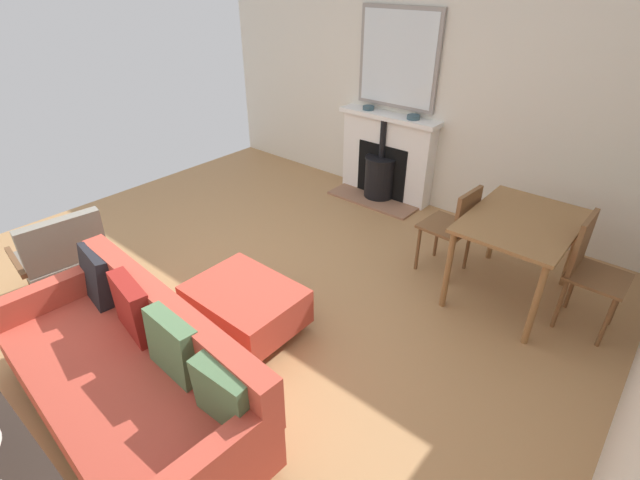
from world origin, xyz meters
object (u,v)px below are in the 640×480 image
sofa (133,372)px  dining_chair_by_back_wall (589,265)px  mantel_bowl_far (413,117)px  ottoman (245,304)px  armchair_accent (63,252)px  fireplace (385,162)px  dining_table (520,230)px  dining_chair_near_fireplace (455,224)px  mantel_bowl_near (368,108)px

sofa → dining_chair_by_back_wall: dining_chair_by_back_wall is taller
mantel_bowl_far → ottoman: mantel_bowl_far is taller
sofa → armchair_accent: bearing=-100.6°
sofa → mantel_bowl_far: bearing=-175.3°
fireplace → ottoman: fireplace is taller
armchair_accent → dining_table: (-2.38, 2.80, 0.20)m
ottoman → dining_table: bearing=141.4°
fireplace → armchair_accent: fireplace is taller
ottoman → dining_chair_by_back_wall: bearing=132.2°
ottoman → armchair_accent: size_ratio=1.02×
fireplace → dining_chair_near_fireplace: 1.69m
fireplace → dining_table: bearing=62.6°
mantel_bowl_near → sofa: bearing=13.7°
fireplace → dining_chair_near_fireplace: fireplace is taller
armchair_accent → mantel_bowl_near: bearing=169.7°
mantel_bowl_far → dining_chair_by_back_wall: bearing=64.7°
mantel_bowl_far → ottoman: size_ratio=0.17×
sofa → dining_table: size_ratio=1.90×
mantel_bowl_far → sofa: 3.74m
armchair_accent → dining_chair_near_fireplace: size_ratio=0.95×
sofa → ottoman: sofa is taller
dining_chair_by_back_wall → mantel_bowl_near: bearing=-110.2°
dining_table → mantel_bowl_far: bearing=-122.1°
fireplace → dining_chair_near_fireplace: (0.99, 1.37, 0.07)m
ottoman → armchair_accent: (0.67, -1.44, 0.20)m
ottoman → dining_table: dining_table is taller
mantel_bowl_near → dining_table: (1.00, 2.19, -0.39)m
mantel_bowl_near → mantel_bowl_far: bearing=90.0°
fireplace → armchair_accent: 3.48m
dining_chair_near_fireplace → dining_chair_by_back_wall: 1.06m
mantel_bowl_far → dining_table: bearing=57.9°
fireplace → dining_chair_by_back_wall: 2.62m
sofa → ottoman: 0.96m
mantel_bowl_near → ottoman: mantel_bowl_near is taller
dining_table → dining_chair_by_back_wall: 0.53m
armchair_accent → dining_chair_by_back_wall: (-2.38, 3.33, 0.10)m
dining_chair_by_back_wall → ottoman: bearing=-47.8°
fireplace → sofa: 3.69m
mantel_bowl_far → sofa: bearing=4.7°
ottoman → fireplace: bearing=-168.7°
fireplace → mantel_bowl_far: size_ratio=8.74×
mantel_bowl_near → ottoman: bearing=16.9°
armchair_accent → dining_chair_by_back_wall: dining_chair_by_back_wall is taller
armchair_accent → dining_chair_near_fireplace: bearing=136.2°
mantel_bowl_near → dining_chair_near_fireplace: bearing=58.7°
mantel_bowl_near → fireplace: bearing=86.5°
ottoman → mantel_bowl_far: bearing=-175.1°
mantel_bowl_far → dining_table: size_ratio=0.13×
fireplace → armchair_accent: bearing=-15.0°
mantel_bowl_far → dining_table: mantel_bowl_far is taller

